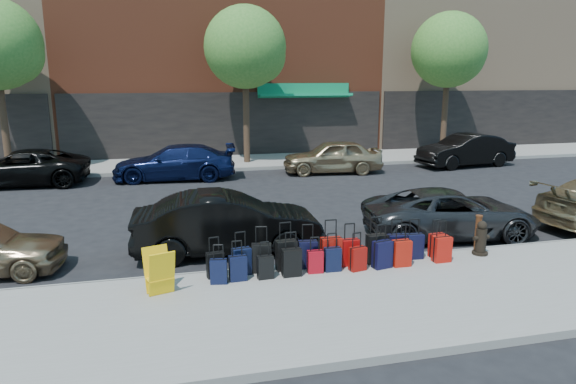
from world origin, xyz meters
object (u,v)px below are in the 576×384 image
object	(u,v)px
tree_center	(248,50)
display_rack	(159,272)
bollard	(478,233)
car_near_1	(228,223)
tree_right	(451,52)
fire_hydrant	(481,239)
car_near_2	(450,213)
car_far_3	(465,150)
car_far_2	(332,156)
suitcase_front_5	(331,252)
car_far_0	(21,168)
car_far_1	(175,162)

from	to	relation	value
tree_center	display_rack	world-z (taller)	tree_center
bollard	car_near_1	bearing A→B (deg)	163.58
tree_right	fire_hydrant	size ratio (longest dim) A/B	9.04
car_near_2	tree_center	bearing A→B (deg)	21.72
car_far_3	fire_hydrant	bearing A→B (deg)	-38.49
tree_center	car_far_2	size ratio (longest dim) A/B	1.67
car_near_1	car_far_3	distance (m)	15.80
car_near_2	bollard	bearing A→B (deg)	178.29
suitcase_front_5	display_rack	size ratio (longest dim) A/B	1.21
car_near_1	car_far_0	xyz separation A→B (m)	(-6.89, 9.86, -0.04)
car_near_2	car_far_0	xyz separation A→B (m)	(-12.85, 9.91, 0.06)
tree_right	bollard	bearing A→B (deg)	-117.71
fire_hydrant	car_far_1	world-z (taller)	car_far_1
car_near_1	fire_hydrant	bearing A→B (deg)	-106.91
car_far_2	car_far_1	bearing A→B (deg)	-84.54
display_rack	car_far_3	size ratio (longest dim) A/B	0.19
tree_center	display_rack	xyz separation A→B (m)	(-4.26, -14.88, -4.83)
fire_hydrant	car_far_3	xyz separation A→B (m)	(6.89, 11.53, 0.25)
tree_right	suitcase_front_5	size ratio (longest dim) A/B	6.88
tree_right	fire_hydrant	world-z (taller)	tree_right
car_near_2	car_far_1	world-z (taller)	car_far_1
bollard	car_near_2	distance (m)	1.64
display_rack	car_far_1	xyz separation A→B (m)	(0.61, 12.02, 0.14)
car_near_1	car_far_0	bearing A→B (deg)	36.79
tree_center	car_far_0	size ratio (longest dim) A/B	1.44
car_far_0	car_near_2	bearing A→B (deg)	55.03
fire_hydrant	car_far_2	xyz separation A→B (m)	(0.19, 11.40, 0.22)
car_far_2	bollard	bearing A→B (deg)	5.89
bollard	car_far_3	size ratio (longest dim) A/B	0.19
car_far_1	bollard	bearing A→B (deg)	35.89
suitcase_front_5	car_far_3	bearing A→B (deg)	49.57
car_far_1	car_far_3	world-z (taller)	car_far_3
tree_right	car_far_1	xyz separation A→B (m)	(-14.14, -2.86, -4.69)
bollard	car_far_1	size ratio (longest dim) A/B	0.18
tree_right	car_near_1	size ratio (longest dim) A/B	1.61
car_far_0	car_far_1	size ratio (longest dim) A/B	1.01
tree_center	car_far_1	distance (m)	6.59
car_near_2	car_far_2	distance (m)	9.54
bollard	car_far_2	size ratio (longest dim) A/B	0.20
fire_hydrant	car_near_2	bearing A→B (deg)	76.04
display_rack	car_far_0	world-z (taller)	car_far_0
suitcase_front_5	bollard	size ratio (longest dim) A/B	1.21
tree_right	fire_hydrant	xyz separation A→B (m)	(-7.50, -14.40, -4.89)
display_rack	tree_right	bearing A→B (deg)	27.82
car_near_1	car_far_1	size ratio (longest dim) A/B	0.91
car_far_1	car_far_3	bearing A→B (deg)	95.22
bollard	car_far_0	distance (m)	17.08
tree_right	display_rack	bearing A→B (deg)	-134.76
car_near_2	car_far_2	bearing A→B (deg)	7.64
display_rack	car_far_2	xyz separation A→B (m)	(7.45, 11.89, 0.16)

